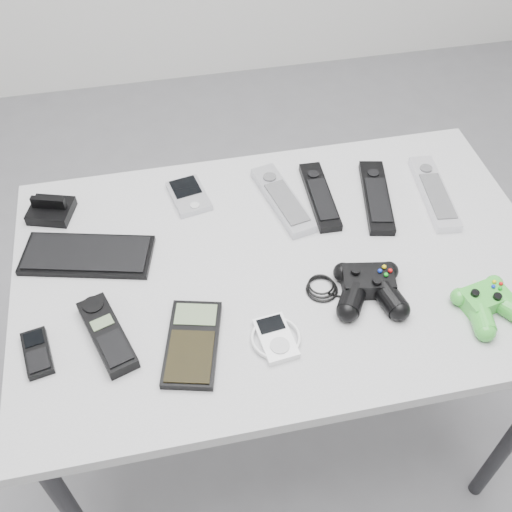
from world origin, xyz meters
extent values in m
plane|color=gray|center=(0.00, 0.00, 0.00)|extent=(3.50, 3.50, 0.00)
cube|color=#A0A0A2|center=(-0.04, -0.09, 0.69)|extent=(1.05, 0.67, 0.03)
cylinder|color=black|center=(-0.52, 0.20, 0.34)|extent=(0.03, 0.03, 0.67)
cylinder|color=black|center=(0.44, 0.20, 0.34)|extent=(0.03, 0.03, 0.67)
cube|color=black|center=(-0.42, 0.00, 0.71)|extent=(0.27, 0.17, 0.02)
cube|color=black|center=(-0.49, 0.14, 0.73)|extent=(0.11, 0.10, 0.05)
cube|color=#AEAFB6|center=(-0.20, 0.13, 0.71)|extent=(0.09, 0.12, 0.02)
cube|color=#AEAFB6|center=(0.00, 0.07, 0.71)|extent=(0.10, 0.22, 0.02)
cube|color=black|center=(0.08, 0.07, 0.71)|extent=(0.05, 0.21, 0.02)
cube|color=black|center=(0.20, 0.04, 0.71)|extent=(0.10, 0.23, 0.02)
cube|color=silver|center=(0.33, 0.03, 0.71)|extent=(0.08, 0.23, 0.02)
cube|color=black|center=(-0.51, -0.21, 0.71)|extent=(0.06, 0.10, 0.02)
cube|color=black|center=(-0.39, -0.20, 0.71)|extent=(0.10, 0.18, 0.03)
cube|color=black|center=(-0.24, -0.25, 0.71)|extent=(0.13, 0.19, 0.02)
cube|color=white|center=(-0.10, -0.27, 0.71)|extent=(0.10, 0.10, 0.02)
camera|label=1|loc=(-0.25, -0.84, 1.59)|focal=42.00mm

